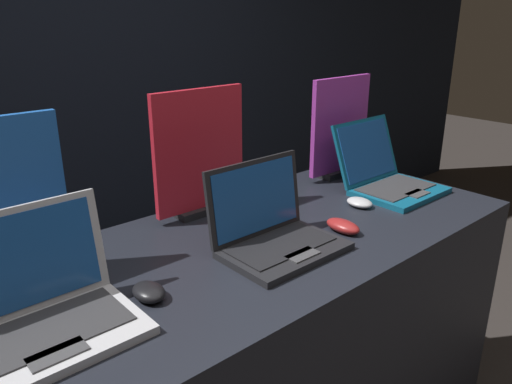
{
  "coord_description": "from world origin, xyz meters",
  "views": [
    {
      "loc": [
        -0.89,
        -0.64,
        1.62
      ],
      "look_at": [
        0.0,
        0.37,
        1.13
      ],
      "focal_mm": 35.0,
      "sensor_mm": 36.0,
      "label": 1
    }
  ],
  "objects_px": {
    "laptop_middle": "(272,230)",
    "promo_stand_back": "(340,130)",
    "laptop_front": "(32,310)",
    "mouse_front": "(149,292)",
    "mouse_middle": "(343,226)",
    "laptop_back": "(386,175)",
    "mouse_back": "(360,202)",
    "promo_stand_middle": "(199,157)"
  },
  "relations": [
    {
      "from": "mouse_front",
      "to": "mouse_middle",
      "type": "distance_m",
      "value": 0.64
    },
    {
      "from": "laptop_middle",
      "to": "promo_stand_back",
      "type": "distance_m",
      "value": 0.75
    },
    {
      "from": "promo_stand_middle",
      "to": "mouse_back",
      "type": "xyz_separation_m",
      "value": [
        0.45,
        -0.31,
        -0.18
      ]
    },
    {
      "from": "mouse_back",
      "to": "mouse_front",
      "type": "bearing_deg",
      "value": -177.34
    },
    {
      "from": "laptop_back",
      "to": "mouse_back",
      "type": "relative_size",
      "value": 3.49
    },
    {
      "from": "laptop_middle",
      "to": "mouse_back",
      "type": "distance_m",
      "value": 0.45
    },
    {
      "from": "laptop_front",
      "to": "mouse_middle",
      "type": "bearing_deg",
      "value": -5.94
    },
    {
      "from": "laptop_front",
      "to": "promo_stand_back",
      "type": "relative_size",
      "value": 0.98
    },
    {
      "from": "laptop_front",
      "to": "laptop_middle",
      "type": "distance_m",
      "value": 0.65
    },
    {
      "from": "mouse_middle",
      "to": "promo_stand_back",
      "type": "height_order",
      "value": "promo_stand_back"
    },
    {
      "from": "laptop_middle",
      "to": "laptop_front",
      "type": "bearing_deg",
      "value": 177.28
    },
    {
      "from": "promo_stand_middle",
      "to": "laptop_middle",
      "type": "bearing_deg",
      "value": -90.0
    },
    {
      "from": "promo_stand_back",
      "to": "laptop_back",
      "type": "bearing_deg",
      "value": -90.0
    },
    {
      "from": "laptop_middle",
      "to": "laptop_back",
      "type": "xyz_separation_m",
      "value": [
        0.66,
        0.08,
        0.0
      ]
    },
    {
      "from": "promo_stand_back",
      "to": "mouse_back",
      "type": "bearing_deg",
      "value": -127.49
    },
    {
      "from": "laptop_middle",
      "to": "mouse_back",
      "type": "xyz_separation_m",
      "value": [
        0.45,
        0.04,
        -0.04
      ]
    },
    {
      "from": "laptop_front",
      "to": "promo_stand_back",
      "type": "height_order",
      "value": "promo_stand_back"
    },
    {
      "from": "laptop_back",
      "to": "promo_stand_back",
      "type": "xyz_separation_m",
      "value": [
        -0.0,
        0.23,
        0.13
      ]
    },
    {
      "from": "promo_stand_middle",
      "to": "laptop_back",
      "type": "distance_m",
      "value": 0.73
    },
    {
      "from": "laptop_back",
      "to": "mouse_back",
      "type": "bearing_deg",
      "value": -168.6
    },
    {
      "from": "mouse_front",
      "to": "mouse_middle",
      "type": "bearing_deg",
      "value": -5.18
    },
    {
      "from": "laptop_front",
      "to": "laptop_middle",
      "type": "height_order",
      "value": "laptop_front"
    },
    {
      "from": "laptop_front",
      "to": "laptop_back",
      "type": "bearing_deg",
      "value": 2.09
    },
    {
      "from": "laptop_front",
      "to": "mouse_middle",
      "type": "distance_m",
      "value": 0.9
    },
    {
      "from": "mouse_middle",
      "to": "laptop_front",
      "type": "bearing_deg",
      "value": 174.06
    },
    {
      "from": "promo_stand_middle",
      "to": "promo_stand_back",
      "type": "height_order",
      "value": "promo_stand_middle"
    },
    {
      "from": "mouse_middle",
      "to": "laptop_middle",
      "type": "bearing_deg",
      "value": 165.62
    },
    {
      "from": "laptop_front",
      "to": "mouse_middle",
      "type": "xyz_separation_m",
      "value": [
        0.89,
        -0.09,
        -0.04
      ]
    },
    {
      "from": "promo_stand_back",
      "to": "laptop_middle",
      "type": "bearing_deg",
      "value": -154.76
    },
    {
      "from": "laptop_middle",
      "to": "promo_stand_back",
      "type": "xyz_separation_m",
      "value": [
        0.66,
        0.31,
        0.13
      ]
    },
    {
      "from": "mouse_middle",
      "to": "promo_stand_back",
      "type": "relative_size",
      "value": 0.3
    },
    {
      "from": "laptop_back",
      "to": "promo_stand_middle",
      "type": "bearing_deg",
      "value": 157.93
    },
    {
      "from": "laptop_front",
      "to": "laptop_back",
      "type": "height_order",
      "value": "laptop_front"
    },
    {
      "from": "laptop_front",
      "to": "mouse_back",
      "type": "bearing_deg",
      "value": 0.27
    },
    {
      "from": "mouse_middle",
      "to": "promo_stand_back",
      "type": "distance_m",
      "value": 0.59
    },
    {
      "from": "promo_stand_back",
      "to": "mouse_front",
      "type": "bearing_deg",
      "value": -163.45
    },
    {
      "from": "mouse_middle",
      "to": "promo_stand_back",
      "type": "xyz_separation_m",
      "value": [
        0.42,
        0.37,
        0.17
      ]
    },
    {
      "from": "mouse_front",
      "to": "promo_stand_back",
      "type": "xyz_separation_m",
      "value": [
        1.06,
        0.32,
        0.17
      ]
    },
    {
      "from": "laptop_middle",
      "to": "mouse_back",
      "type": "relative_size",
      "value": 3.53
    },
    {
      "from": "laptop_front",
      "to": "laptop_middle",
      "type": "xyz_separation_m",
      "value": [
        0.65,
        -0.03,
        -0.0
      ]
    },
    {
      "from": "promo_stand_middle",
      "to": "mouse_back",
      "type": "bearing_deg",
      "value": -34.65
    },
    {
      "from": "laptop_back",
      "to": "promo_stand_back",
      "type": "bearing_deg",
      "value": 90.0
    }
  ]
}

